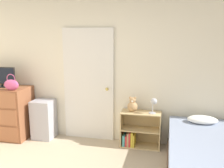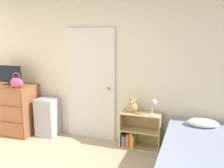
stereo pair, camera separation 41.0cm
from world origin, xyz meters
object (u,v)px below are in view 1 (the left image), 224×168
(desk_lamp, at_px, (154,103))
(handbag, at_px, (11,85))
(dresser, at_px, (4,112))
(bookshelf, at_px, (137,132))
(bed, at_px, (207,159))
(tv, at_px, (1,77))
(storage_bin, at_px, (44,119))
(teddy_bear, at_px, (132,105))

(desk_lamp, bearing_deg, handbag, -173.61)
(dresser, distance_m, bookshelf, 2.49)
(dresser, height_order, bed, dresser)
(bed, bearing_deg, dresser, 169.52)
(bookshelf, height_order, bed, bed)
(desk_lamp, bearing_deg, bookshelf, 168.92)
(bed, bearing_deg, bookshelf, 142.44)
(tv, xyz_separation_m, bookshelf, (2.48, 0.12, -0.88))
(handbag, height_order, storage_bin, handbag)
(handbag, xyz_separation_m, storage_bin, (0.42, 0.28, -0.69))
(bookshelf, relative_size, bed, 0.36)
(storage_bin, bearing_deg, dresser, -172.47)
(dresser, bearing_deg, handbag, -29.38)
(handbag, relative_size, storage_bin, 0.40)
(teddy_bear, bearing_deg, handbag, -171.35)
(desk_lamp, distance_m, bed, 1.18)
(tv, xyz_separation_m, desk_lamp, (2.74, 0.07, -0.34))
(handbag, relative_size, teddy_bear, 1.09)
(bookshelf, relative_size, desk_lamp, 2.54)
(dresser, height_order, desk_lamp, dresser)
(dresser, bearing_deg, teddy_bear, 3.11)
(handbag, xyz_separation_m, desk_lamp, (2.41, 0.27, -0.25))
(dresser, xyz_separation_m, bookshelf, (2.47, 0.14, -0.22))
(teddy_bear, bearing_deg, bed, -34.91)
(desk_lamp, bearing_deg, dresser, -178.20)
(bookshelf, distance_m, desk_lamp, 0.60)
(tv, distance_m, handbag, 0.40)
(tv, bearing_deg, desk_lamp, 1.54)
(tv, xyz_separation_m, bed, (3.50, -0.66, -0.86))
(dresser, height_order, storage_bin, dresser)
(handbag, height_order, bookshelf, handbag)
(dresser, relative_size, handbag, 3.41)
(tv, distance_m, bed, 3.66)
(handbag, distance_m, bed, 3.29)
(handbag, bearing_deg, bed, -8.32)
(bookshelf, xyz_separation_m, desk_lamp, (0.26, -0.05, 0.54))
(handbag, relative_size, bed, 0.15)
(bed, bearing_deg, teddy_bear, 145.09)
(bed, bearing_deg, tv, 169.33)
(tv, bearing_deg, teddy_bear, 2.80)
(bookshelf, relative_size, teddy_bear, 2.58)
(desk_lamp, xyz_separation_m, bed, (0.76, -0.73, -0.52))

